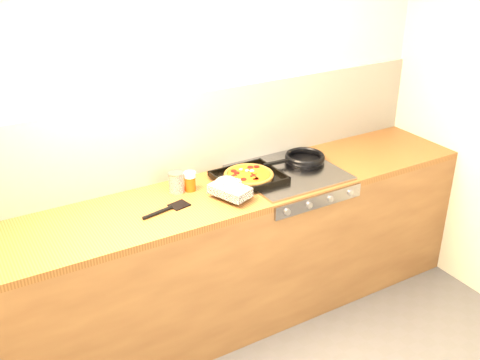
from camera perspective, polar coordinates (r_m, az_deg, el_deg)
room_shell at (r=3.32m, az=-4.21°, el=4.72°), size 3.20×3.20×3.20m
counter_run at (r=3.41m, az=-1.62°, el=-7.83°), size 3.20×0.62×0.90m
stovetop at (r=3.40m, az=4.91°, el=0.74°), size 0.60×0.56×0.02m
pizza_on_tray at (r=3.22m, az=0.30°, el=0.08°), size 0.49×0.43×0.06m
frying_pan at (r=3.53m, az=6.52°, el=2.20°), size 0.42×0.27×0.04m
tomato_can at (r=3.16m, az=-6.49°, el=-0.25°), size 0.09×0.09×0.12m
juice_glass at (r=3.17m, az=-5.10°, el=-0.12°), size 0.09×0.09×0.11m
wooden_spoon at (r=3.45m, az=-0.04°, el=1.30°), size 0.30×0.04×0.02m
black_spatula at (r=3.00m, az=-7.46°, el=-2.98°), size 0.29×0.11×0.02m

